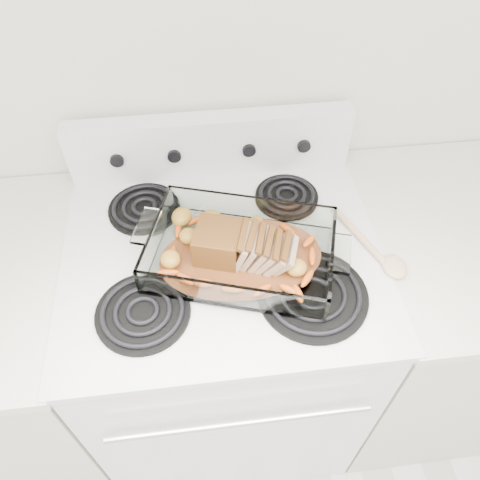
{
  "coord_description": "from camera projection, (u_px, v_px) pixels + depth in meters",
  "views": [
    {
      "loc": [
        -0.04,
        0.93,
        1.82
      ],
      "look_at": [
        0.04,
        1.63,
        0.99
      ],
      "focal_mm": 35.0,
      "sensor_mm": 36.0,
      "label": 1
    }
  ],
  "objects": [
    {
      "name": "electric_range",
      "position": [
        226.0,
        339.0,
        1.49
      ],
      "size": [
        0.78,
        0.7,
        1.12
      ],
      "color": "silver",
      "rests_on": "ground"
    },
    {
      "name": "wooden_spoon",
      "position": [
        378.0,
        252.0,
        1.13
      ],
      "size": [
        0.13,
        0.24,
        0.02
      ],
      "rotation": [
        0.0,
        0.0,
        0.37
      ],
      "color": "beige",
      "rests_on": "electric_range"
    },
    {
      "name": "baking_dish",
      "position": [
        241.0,
        254.0,
        1.1
      ],
      "size": [
        0.42,
        0.28,
        0.08
      ],
      "rotation": [
        0.0,
        0.0,
        -0.3
      ],
      "color": "silver",
      "rests_on": "electric_range"
    },
    {
      "name": "counter_right",
      "position": [
        425.0,
        320.0,
        1.55
      ],
      "size": [
        0.58,
        0.68,
        0.93
      ],
      "color": "beige",
      "rests_on": "ground"
    },
    {
      "name": "pork_roast",
      "position": [
        235.0,
        247.0,
        1.08
      ],
      "size": [
        0.23,
        0.1,
        0.08
      ],
      "rotation": [
        0.0,
        0.0,
        -0.01
      ],
      "color": "brown",
      "rests_on": "baking_dish"
    },
    {
      "name": "counter_left",
      "position": [
        14.0,
        365.0,
        1.45
      ],
      "size": [
        0.58,
        0.68,
        0.93
      ],
      "color": "beige",
      "rests_on": "ground"
    },
    {
      "name": "roast_vegetables",
      "position": [
        238.0,
        242.0,
        1.12
      ],
      "size": [
        0.33,
        0.18,
        0.04
      ],
      "rotation": [
        0.0,
        0.0,
        -0.18
      ],
      "color": "#DB5312",
      "rests_on": "baking_dish"
    }
  ]
}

